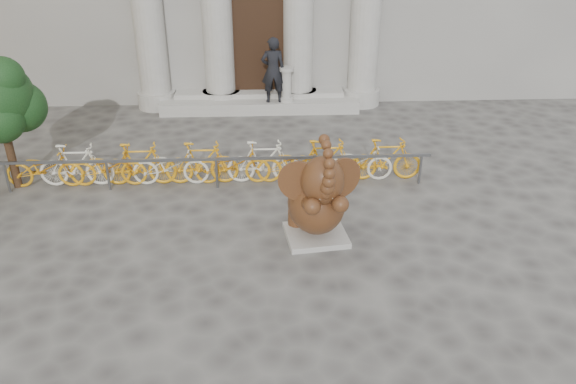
{
  "coord_description": "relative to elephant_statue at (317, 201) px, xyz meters",
  "views": [
    {
      "loc": [
        0.09,
        -7.22,
        5.72
      ],
      "look_at": [
        0.51,
        1.68,
        1.1
      ],
      "focal_mm": 35.0,
      "sensor_mm": 36.0,
      "label": 1
    }
  ],
  "objects": [
    {
      "name": "pedestrian",
      "position": [
        -0.64,
        7.2,
        0.5
      ],
      "size": [
        0.73,
        0.5,
        1.93
      ],
      "primitive_type": "imported",
      "rotation": [
        0.0,
        0.0,
        3.19
      ],
      "color": "black",
      "rests_on": "entrance_steps"
    },
    {
      "name": "balustrade_post",
      "position": [
        -0.25,
        7.25,
        0.01
      ],
      "size": [
        0.42,
        0.42,
        1.03
      ],
      "color": "#A8A59E",
      "rests_on": "entrance_steps"
    },
    {
      "name": "entrance_steps",
      "position": [
        -1.06,
        7.55,
        -0.64
      ],
      "size": [
        6.0,
        1.2,
        0.36
      ],
      "primitive_type": "cube",
      "color": "#A8A59E",
      "rests_on": "ground"
    },
    {
      "name": "bike_rack",
      "position": [
        -2.04,
        2.5,
        -0.32
      ],
      "size": [
        9.56,
        0.53,
        1.0
      ],
      "color": "slate",
      "rests_on": "ground"
    },
    {
      "name": "elephant_statue",
      "position": [
        0.0,
        0.0,
        0.0
      ],
      "size": [
        1.5,
        1.73,
        2.26
      ],
      "rotation": [
        0.0,
        0.0,
        0.13
      ],
      "color": "#A8A59E",
      "rests_on": "ground"
    },
    {
      "name": "ground",
      "position": [
        -1.06,
        -1.85,
        -0.82
      ],
      "size": [
        80.0,
        80.0,
        0.0
      ],
      "primitive_type": "plane",
      "color": "#474442",
      "rests_on": "ground"
    }
  ]
}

